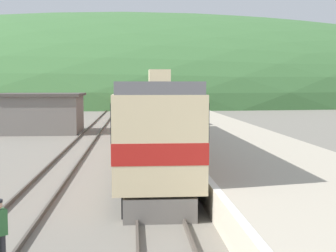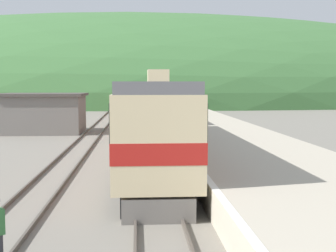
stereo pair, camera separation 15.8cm
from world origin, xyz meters
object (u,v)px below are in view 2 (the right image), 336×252
at_px(express_train_lead_car, 150,121).
at_px(carriage_third, 141,98).
at_px(carriage_second, 144,104).
at_px(carriage_fourth, 140,95).

height_order(express_train_lead_car, carriage_third, express_train_lead_car).
distance_m(carriage_second, carriage_fourth, 46.21).
distance_m(express_train_lead_car, carriage_third, 45.92).
bearing_deg(express_train_lead_car, carriage_third, 90.00).
relative_size(carriage_second, carriage_fourth, 1.00).
bearing_deg(carriage_second, express_train_lead_car, -90.00).
xyz_separation_m(express_train_lead_car, carriage_second, (0.00, 22.82, -0.01)).
height_order(express_train_lead_car, carriage_fourth, express_train_lead_car).
relative_size(express_train_lead_car, carriage_second, 0.95).
bearing_deg(carriage_third, express_train_lead_car, -90.00).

